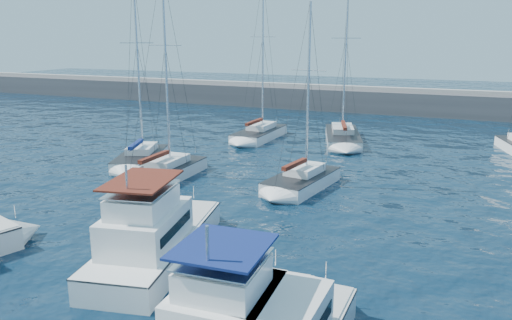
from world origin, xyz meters
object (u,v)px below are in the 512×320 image
at_px(sailboat_mid_a, 141,158).
at_px(sailboat_mid_b, 165,172).
at_px(motor_yacht_port_inner, 154,239).
at_px(sailboat_back_b, 343,137).
at_px(sailboat_back_a, 260,133).
at_px(sailboat_mid_c, 302,181).

height_order(sailboat_mid_a, sailboat_mid_b, sailboat_mid_a).
bearing_deg(motor_yacht_port_inner, sailboat_back_b, 75.04).
xyz_separation_m(sailboat_mid_b, sailboat_back_b, (9.10, 18.13, -0.01)).
distance_m(sailboat_back_a, sailboat_back_b, 8.44).
bearing_deg(motor_yacht_port_inner, sailboat_mid_a, 115.82).
relative_size(sailboat_mid_b, sailboat_back_a, 0.94).
bearing_deg(motor_yacht_port_inner, sailboat_mid_c, 66.95).
distance_m(sailboat_mid_a, sailboat_back_b, 20.24).
distance_m(motor_yacht_port_inner, sailboat_back_b, 30.34).
relative_size(motor_yacht_port_inner, sailboat_mid_a, 0.67).
distance_m(sailboat_mid_a, sailboat_mid_b, 5.03).
xyz_separation_m(sailboat_mid_b, sailboat_back_a, (0.84, 16.40, 0.01)).
distance_m(motor_yacht_port_inner, sailboat_mid_c, 14.15).
xyz_separation_m(sailboat_mid_a, sailboat_mid_c, (14.24, -1.13, -0.03)).
bearing_deg(sailboat_back_a, sailboat_mid_c, -56.45).
relative_size(motor_yacht_port_inner, sailboat_mid_c, 0.81).
bearing_deg(sailboat_back_a, sailboat_mid_a, -108.80).
relative_size(sailboat_mid_b, sailboat_mid_c, 1.21).
distance_m(sailboat_mid_a, sailboat_mid_c, 14.28).
xyz_separation_m(sailboat_mid_c, sailboat_back_a, (-9.24, 14.70, 0.03)).
bearing_deg(sailboat_back_b, motor_yacht_port_inner, -109.88).
bearing_deg(sailboat_mid_c, sailboat_mid_b, -161.15).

